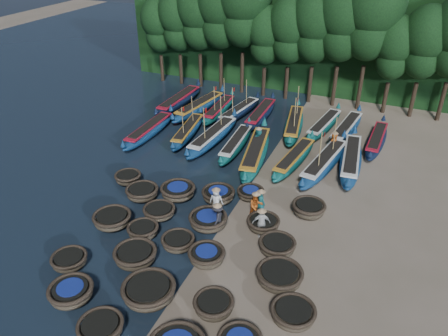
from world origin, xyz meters
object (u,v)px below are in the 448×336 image
at_px(coracle_13, 207,255).
at_px(coracle_15, 142,192).
at_px(coracle_10, 112,219).
at_px(coracle_18, 263,223).
at_px(coracle_2, 101,327).
at_px(coracle_7, 149,291).
at_px(long_boat_4, 236,143).
at_px(long_boat_15, 324,125).
at_px(long_boat_6, 294,158).
at_px(long_boat_2, 188,131).
at_px(fisherman_4, 261,222).
at_px(coracle_21, 178,191).
at_px(long_boat_10, 200,107).
at_px(long_boat_12, 239,111).
at_px(coracle_1, 71,292).
at_px(fisherman_2, 256,205).
at_px(long_boat_16, 346,129).
at_px(coracle_22, 218,194).
at_px(long_boat_8, 351,159).
at_px(coracle_16, 159,211).
at_px(long_boat_14, 294,124).
at_px(long_boat_9, 179,101).
at_px(long_boat_13, 261,114).
at_px(coracle_11, 143,230).
at_px(coracle_12, 178,242).
at_px(coracle_17, 208,220).
at_px(coracle_20, 128,178).
at_px(coracle_19, 277,246).
at_px(long_boat_7, 324,162).
at_px(fisherman_6, 334,142).
at_px(long_boat_5, 255,152).
at_px(fisherman_5, 258,138).
at_px(coracle_24, 309,208).
at_px(long_boat_11, 219,109).
at_px(long_boat_17, 376,140).
at_px(coracle_9, 293,313).
at_px(fisherman_3, 217,217).
at_px(fisherman_0, 216,200).

relative_size(coracle_13, coracle_15, 0.93).
distance_m(coracle_10, coracle_18, 8.71).
height_order(coracle_2, coracle_7, coracle_7).
bearing_deg(long_boat_4, long_boat_15, 44.21).
xyz_separation_m(coracle_10, long_boat_6, (7.86, 11.06, 0.06)).
relative_size(long_boat_2, fisherman_4, 3.72).
relative_size(coracle_21, long_boat_10, 0.28).
bearing_deg(long_boat_12, coracle_1, -79.72).
distance_m(long_boat_10, fisherman_2, 16.68).
distance_m(coracle_21, long_boat_16, 15.89).
distance_m(coracle_22, long_boat_8, 10.36).
distance_m(coracle_16, long_boat_14, 15.48).
relative_size(long_boat_9, long_boat_13, 1.10).
distance_m(coracle_11, coracle_12, 2.27).
relative_size(coracle_17, coracle_20, 1.31).
height_order(coracle_17, long_boat_8, long_boat_8).
xyz_separation_m(coracle_1, fisherman_4, (6.65, 7.90, 0.48)).
xyz_separation_m(coracle_19, long_boat_7, (0.53, 9.76, 0.15)).
xyz_separation_m(long_boat_10, fisherman_6, (12.71, -3.27, 0.35)).
height_order(long_boat_5, fisherman_5, fisherman_5).
distance_m(coracle_22, long_boat_10, 14.44).
bearing_deg(coracle_7, long_boat_9, 114.37).
distance_m(coracle_21, long_boat_9, 15.40).
bearing_deg(coracle_7, coracle_24, 60.36).
bearing_deg(coracle_20, long_boat_14, 56.69).
height_order(long_boat_15, long_boat_16, long_boat_16).
height_order(coracle_7, coracle_16, coracle_7).
height_order(coracle_10, coracle_15, same).
bearing_deg(long_boat_5, fisherman_6, 23.38).
bearing_deg(fisherman_4, long_boat_8, 43.67).
relative_size(long_boat_2, long_boat_16, 0.93).
height_order(coracle_17, coracle_21, coracle_21).
height_order(coracle_10, coracle_19, coracle_10).
xyz_separation_m(coracle_20, coracle_24, (12.03, 1.08, 0.06)).
distance_m(coracle_24, long_boat_15, 12.41).
height_order(coracle_1, fisherman_4, fisherman_4).
xyz_separation_m(long_boat_11, long_boat_17, (13.76, -0.96, -0.00)).
bearing_deg(coracle_9, long_boat_16, 92.60).
relative_size(coracle_19, fisherman_3, 1.05).
xyz_separation_m(coracle_1, long_boat_15, (7.09, 23.18, 0.04)).
distance_m(long_boat_4, long_boat_14, 5.95).
xyz_separation_m(coracle_17, fisherman_0, (-0.12, 1.45, 0.45)).
bearing_deg(long_boat_15, coracle_7, -91.38).
height_order(long_boat_5, long_boat_16, long_boat_5).
bearing_deg(coracle_9, long_boat_17, 85.28).
height_order(long_boat_7, fisherman_2, long_boat_7).
relative_size(coracle_7, long_boat_12, 0.36).
distance_m(coracle_7, long_boat_11, 22.19).
bearing_deg(long_boat_14, long_boat_7, -65.83).
bearing_deg(fisherman_2, coracle_2, -144.55).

